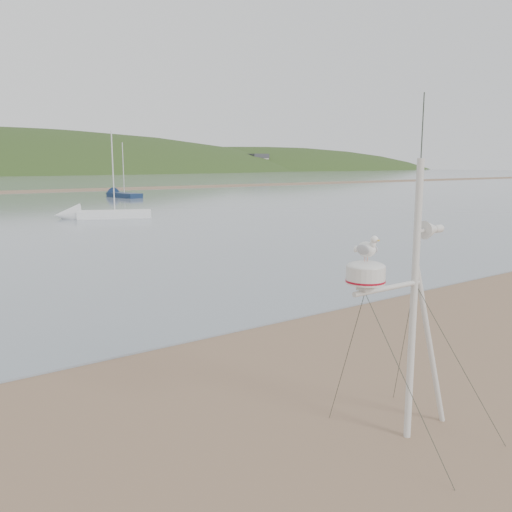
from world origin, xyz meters
TOP-DOWN VIEW (x-y plane):
  - ground at (0.00, 0.00)m, footprint 560.00×560.00m
  - mast_rig at (3.46, -1.34)m, footprint 2.05×2.19m
  - sailboat_white_near at (10.25, 30.61)m, footprint 6.48×4.05m
  - sailboat_blue_far at (20.90, 52.53)m, footprint 2.56×6.63m

SIDE VIEW (x-z plane):
  - ground at x=0.00m, z-range 0.00..0.00m
  - sailboat_blue_far at x=20.90m, z-range -2.92..3.53m
  - sailboat_white_near at x=10.25m, z-range -2.89..3.49m
  - mast_rig at x=3.46m, z-range -1.19..3.43m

